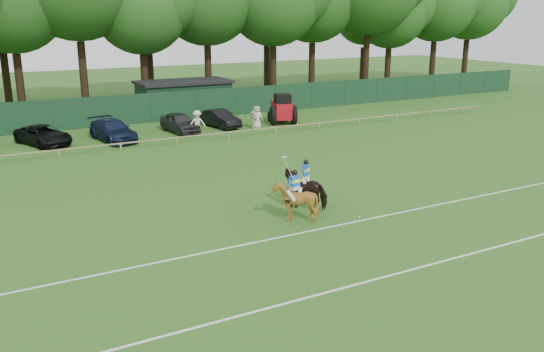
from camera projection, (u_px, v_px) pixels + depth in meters
ground at (295, 225)px, 25.18m from camera, size 160.00×160.00×0.00m
horse_dark at (305, 189)px, 27.07m from camera, size 2.24×2.29×1.86m
horse_chestnut at (294, 201)px, 25.38m from camera, size 1.79×1.93×1.83m
suv_black at (43, 135)px, 40.41m from camera, size 3.89×5.37×1.36m
sedan_navy at (113, 130)px, 41.73m from camera, size 2.86×5.45×1.51m
hatch_grey at (180, 123)px, 44.66m from camera, size 2.22×4.60×1.51m
estate_black at (220, 119)px, 46.69m from camera, size 2.22×4.45×1.40m
spectator_left at (197, 123)px, 43.49m from camera, size 1.36×0.99×1.89m
spectator_mid at (254, 117)px, 45.99m from camera, size 1.11×0.57×1.82m
spectator_right at (257, 117)px, 46.06m from camera, size 0.95×0.68×1.82m
rider_dark at (306, 173)px, 26.85m from camera, size 0.78×0.75×1.41m
rider_chestnut at (295, 184)px, 25.15m from camera, size 0.97×0.52×2.05m
polo_ball at (359, 217)px, 25.98m from camera, size 0.09×0.09×0.09m
pitch_lines at (341, 252)px, 22.22m from camera, size 60.00×5.10×0.01m
pitch_rail at (163, 139)px, 40.27m from camera, size 62.10×0.10×0.50m
perimeter_fence at (128, 110)px, 47.65m from camera, size 92.08×0.08×2.50m
utility_shed at (184, 97)px, 52.87m from camera, size 8.40×4.40×3.04m
tree_row at (127, 109)px, 55.67m from camera, size 96.00×12.00×21.00m
tractor at (282, 109)px, 48.18m from camera, size 2.78×3.43×2.50m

